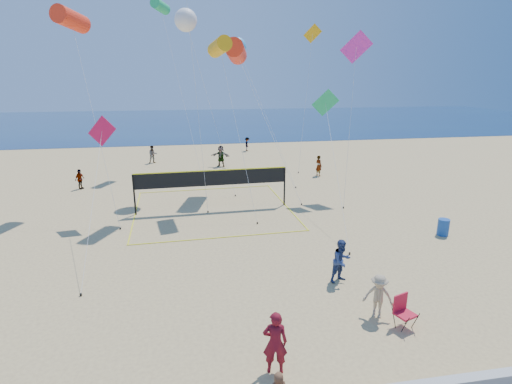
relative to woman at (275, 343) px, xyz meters
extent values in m
plane|color=tan|center=(0.73, 1.27, -0.93)|extent=(120.00, 120.00, 0.00)
cube|color=navy|center=(0.73, 63.27, -0.92)|extent=(140.00, 50.00, 0.03)
imported|color=maroon|center=(0.00, 0.00, 0.00)|extent=(0.75, 0.56, 1.86)
imported|color=navy|center=(3.67, 4.49, -0.06)|extent=(1.03, 0.92, 1.75)
imported|color=tan|center=(3.98, 1.97, -0.16)|extent=(1.15, 0.99, 1.55)
imported|color=gray|center=(-9.78, 20.42, -0.20)|extent=(0.71, 0.92, 1.45)
imported|color=gray|center=(0.83, 26.12, 0.00)|extent=(1.81, 1.20, 1.87)
imported|color=gray|center=(8.34, 21.27, -0.09)|extent=(0.62, 0.72, 1.67)
imported|color=gray|center=(-5.28, 28.59, -0.11)|extent=(0.92, 0.79, 1.64)
imported|color=gray|center=(4.30, 33.22, -0.19)|extent=(0.61, 0.99, 1.47)
cube|color=red|center=(4.56, 1.23, -0.45)|extent=(0.74, 0.70, 0.06)
cube|color=red|center=(4.48, 1.45, -0.12)|extent=(0.58, 0.25, 0.59)
cylinder|color=black|center=(4.41, 0.95, -0.66)|extent=(0.12, 0.29, 0.77)
cylinder|color=black|center=(4.26, 1.35, -0.66)|extent=(0.12, 0.29, 0.77)
cylinder|color=black|center=(4.85, 1.10, -0.66)|extent=(0.12, 0.29, 0.77)
cylinder|color=black|center=(4.71, 1.51, -0.66)|extent=(0.12, 0.29, 0.77)
cylinder|color=#174699|center=(10.60, 8.13, -0.50)|extent=(0.73, 0.73, 0.85)
cylinder|color=black|center=(-5.25, 14.05, 0.27)|extent=(0.10, 0.10, 2.41)
cylinder|color=black|center=(3.78, 14.37, 0.27)|extent=(0.10, 0.10, 2.41)
cube|color=black|center=(-0.73, 14.21, 1.03)|extent=(9.04, 0.34, 0.90)
cube|color=#FFFE1A|center=(-0.73, 14.21, 1.51)|extent=(9.04, 0.35, 0.06)
cube|color=#FFFE1A|center=(-0.57, 9.69, -0.92)|extent=(9.24, 0.38, 0.02)
cube|color=#FFFE1A|center=(-0.89, 18.73, -0.92)|extent=(9.24, 0.38, 0.02)
cylinder|color=#FF3115|center=(-8.23, 16.85, 9.98)|extent=(1.79, 2.66, 1.35)
cylinder|color=silver|center=(-7.02, 14.30, 4.55)|extent=(2.44, 5.10, 10.87)
cylinder|color=black|center=(-5.80, 11.76, -0.88)|extent=(0.08, 0.08, 0.10)
cylinder|color=silver|center=(-1.43, 15.08, 5.96)|extent=(0.78, 2.83, 13.69)
cylinder|color=black|center=(-1.05, 13.68, -0.88)|extent=(0.08, 0.08, 0.10)
cylinder|color=#EDA610|center=(0.03, 15.42, 8.52)|extent=(1.33, 2.27, 1.17)
cylinder|color=silver|center=(0.77, 13.36, 3.82)|extent=(1.51, 4.13, 9.41)
cylinder|color=black|center=(1.52, 11.31, -0.88)|extent=(0.08, 0.08, 0.10)
cube|color=#CA1149|center=(-6.55, 13.53, 4.07)|extent=(1.60, 0.67, 1.70)
cylinder|color=silver|center=(-6.39, 9.30, 1.59)|extent=(0.32, 8.48, 4.96)
cylinder|color=black|center=(-6.24, 5.06, -0.88)|extent=(0.08, 0.08, 0.10)
cube|color=#21B763|center=(6.63, 15.58, 5.28)|extent=(1.56, 0.81, 1.72)
cylinder|color=silver|center=(5.81, 11.16, 2.20)|extent=(1.65, 8.85, 6.17)
cylinder|color=black|center=(4.99, 6.74, -0.88)|extent=(0.08, 0.08, 0.10)
cube|color=#E72CB0|center=(9.17, 17.26, 8.72)|extent=(1.91, 0.97, 2.09)
cylinder|color=silver|center=(8.19, 15.15, 3.92)|extent=(1.97, 4.23, 9.61)
cylinder|color=black|center=(7.21, 13.04, -0.88)|extent=(0.08, 0.08, 0.10)
sphere|color=white|center=(-1.79, 19.23, 10.36)|extent=(1.85, 1.85, 1.45)
cylinder|color=silver|center=(-0.41, 17.98, 4.74)|extent=(2.77, 2.52, 11.25)
cylinder|color=black|center=(0.97, 16.73, -0.88)|extent=(0.08, 0.08, 0.10)
sphere|color=#3BA3E5|center=(2.36, 25.50, 9.21)|extent=(1.92, 1.92, 1.46)
cylinder|color=silver|center=(3.96, 21.76, 4.16)|extent=(3.21, 7.50, 10.10)
cylinder|color=black|center=(5.55, 18.02, -0.88)|extent=(0.08, 0.08, 0.10)
cylinder|color=#21B763|center=(-3.66, 26.48, 12.22)|extent=(1.56, 2.14, 1.08)
cylinder|color=silver|center=(-2.34, 23.20, 5.67)|extent=(2.67, 6.58, 13.11)
cylinder|color=black|center=(-1.01, 19.91, -0.88)|extent=(0.08, 0.08, 0.10)
cube|color=#EDA610|center=(9.43, 27.70, 10.53)|extent=(1.52, 0.73, 1.65)
cylinder|color=silver|center=(8.21, 25.08, 4.82)|extent=(2.46, 5.25, 11.41)
cylinder|color=black|center=(6.99, 22.46, -0.88)|extent=(0.08, 0.08, 0.10)
cylinder|color=#FF3115|center=(1.44, 19.09, 8.47)|extent=(1.88, 3.20, 1.64)
cylinder|color=silver|center=(3.15, 16.61, 3.79)|extent=(3.45, 4.97, 9.36)
cylinder|color=black|center=(4.87, 14.14, -0.88)|extent=(0.08, 0.08, 0.10)
camera|label=1|loc=(-2.09, -8.97, 6.94)|focal=28.00mm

